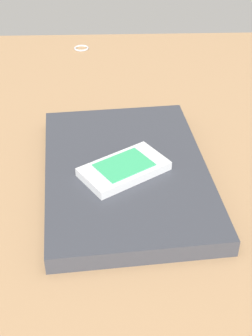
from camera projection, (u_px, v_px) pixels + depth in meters
The scene contains 4 objects.
desk_surface at pixel (99, 217), 62.04cm from camera, with size 120.00×80.00×3.00cm, color #9E7751.
laptop_closed at pixel (126, 173), 65.27cm from camera, with size 31.30×21.42×2.31cm, color #33353D.
cell_phone_on_laptop at pixel (124, 169), 63.05cm from camera, with size 11.21×12.62×1.32cm.
key_ring at pixel (81, 48), 102.66cm from camera, with size 3.09×3.09×0.36cm, color silver.
Camera 1 is at (46.43, 1.85, 43.23)cm, focal length 51.78 mm.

